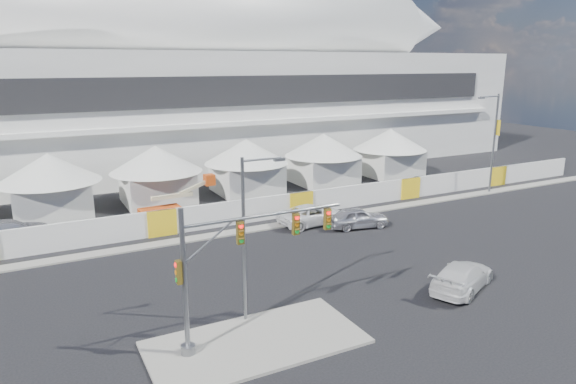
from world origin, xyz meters
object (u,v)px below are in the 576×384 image
streetlight_median (248,229)px  streetlight_curb (493,137)px  lot_car_b (424,182)px  boom_lift (167,208)px  pickup_near (462,276)px  traffic_mast (224,268)px  lot_car_c (10,231)px  pickup_curb (312,215)px  sedan_silver (358,218)px

streetlight_median → streetlight_curb: streetlight_curb is taller
lot_car_b → boom_lift: size_ratio=0.60×
pickup_near → traffic_mast: traffic_mast is taller
lot_car_b → lot_car_c: size_ratio=0.71×
streetlight_curb → traffic_mast: bearing=-156.0°
traffic_mast → boom_lift: bearing=82.5°
lot_car_b → streetlight_median: 33.11m
traffic_mast → streetlight_curb: 37.03m
pickup_curb → sedan_silver: bearing=-136.8°
streetlight_median → lot_car_c: bearing=119.6°
lot_car_b → streetlight_median: size_ratio=0.48×
lot_car_b → streetlight_curb: size_ratio=0.40×
lot_car_b → lot_car_c: bearing=96.0°
lot_car_c → streetlight_curb: streetlight_curb is taller
traffic_mast → streetlight_median: bearing=42.8°
pickup_near → boom_lift: 24.55m
pickup_near → lot_car_c: (-23.24, 21.32, 0.01)m
sedan_silver → lot_car_b: sedan_silver is taller
lot_car_c → streetlight_curb: size_ratio=0.57×
sedan_silver → pickup_curb: (-2.74, 2.48, -0.02)m
traffic_mast → streetlight_curb: bearing=24.0°
pickup_curb → streetlight_median: streetlight_median is taller
pickup_near → streetlight_median: (-12.39, 2.22, 4.12)m
streetlight_median → boom_lift: 19.89m
lot_car_b → traffic_mast: size_ratio=0.49×
lot_car_c → pickup_curb: bearing=-117.0°
traffic_mast → boom_lift: size_ratio=1.23×
sedan_silver → boom_lift: boom_lift is taller
sedan_silver → pickup_near: 12.31m
streetlight_curb → boom_lift: bearing=168.8°
sedan_silver → streetlight_curb: 19.12m
sedan_silver → pickup_curb: sedan_silver is taller
pickup_curb → pickup_near: bearing=-179.0°
sedan_silver → boom_lift: 15.91m
streetlight_median → boom_lift: (0.87, 19.46, -4.02)m
streetlight_curb → boom_lift: size_ratio=1.48×
sedan_silver → streetlight_curb: bearing=-68.2°
pickup_near → streetlight_curb: (19.47, 15.52, 4.91)m
boom_lift → sedan_silver: bearing=-39.1°
sedan_silver → lot_car_b: 15.95m
lot_car_b → traffic_mast: (-29.48, -19.62, 3.21)m
sedan_silver → streetlight_curb: (18.19, 3.28, 4.89)m
lot_car_c → boom_lift: bearing=-98.4°
lot_car_b → pickup_near: bearing=150.8°
pickup_near → traffic_mast: 14.64m
pickup_curb → lot_car_c: bearing=68.5°
pickup_near → boom_lift: boom_lift is taller
sedan_silver → pickup_near: sedan_silver is taller
traffic_mast → sedan_silver: bearing=37.1°
pickup_near → streetlight_median: 13.24m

